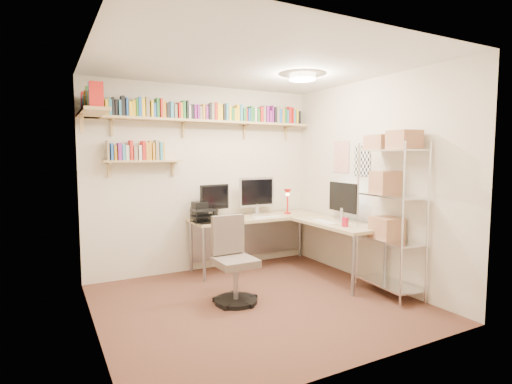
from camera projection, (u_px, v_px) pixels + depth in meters
ground at (257, 303)px, 4.27m from camera, size 3.20×3.20×0.00m
room_shell at (257, 158)px, 4.13m from camera, size 3.24×3.04×2.52m
wall_shelves at (178, 119)px, 5.02m from camera, size 3.12×1.09×0.80m
corner_desk at (269, 219)px, 5.36m from camera, size 1.94×1.85×1.26m
office_chair at (234, 266)px, 4.28m from camera, size 0.48×0.49×0.92m
wire_rack at (389, 187)px, 4.42m from camera, size 0.43×0.77×1.83m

